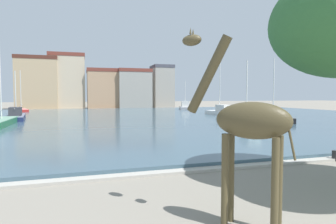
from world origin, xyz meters
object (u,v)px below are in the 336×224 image
Objects in this scene: sailboat_navy at (16,117)px; sailboat_red at (21,110)px; sailboat_black at (272,120)px; sailboat_grey at (185,107)px; giraffe_statue at (246,124)px; sailboat_green at (2,122)px; mooring_bollard at (335,156)px; sailboat_teal at (247,124)px; sailboat_white at (220,112)px.

sailboat_navy is 20.92m from sailboat_red.
sailboat_black is 29.55m from sailboat_grey.
giraffe_statue is 26.72m from sailboat_black.
sailboat_grey is (28.45, 24.77, 0.17)m from sailboat_green.
sailboat_grey is at bearing 71.17° from giraffe_statue.
sailboat_red reaches higher than giraffe_statue.
sailboat_grey is 46.61m from mooring_bollard.
sailboat_red is 52.81m from mooring_bollard.
giraffe_statue is 0.61× the size of sailboat_red.
sailboat_red is 31.99m from sailboat_grey.
sailboat_teal reaches higher than sailboat_navy.
sailboat_red is (-30.64, 20.37, -0.24)m from sailboat_white.
sailboat_grey is (0.56, 29.55, 0.18)m from sailboat_black.
sailboat_black is 1.02× the size of sailboat_grey.
sailboat_navy is 1.23× the size of sailboat_grey.
sailboat_grey reaches higher than sailboat_navy.
sailboat_green is (-11.27, 25.60, -1.98)m from giraffe_statue.
sailboat_teal is at bearing -108.60° from sailboat_white.
sailboat_navy is 1.20× the size of sailboat_black.
giraffe_statue is at bearing -108.83° from sailboat_grey.
sailboat_teal is at bearing 57.34° from giraffe_statue.
sailboat_navy is at bearing -80.58° from sailboat_red.
sailboat_green is 28.31m from mooring_bollard.
sailboat_red is (-14.74, 52.46, -2.07)m from giraffe_statue.
sailboat_white is 18.32m from sailboat_grey.
sailboat_white is at bearing -33.61° from sailboat_red.
sailboat_teal is 0.92× the size of sailboat_green.
sailboat_teal reaches higher than mooring_bollard.
mooring_bollard is at bearing -106.42° from sailboat_white.
sailboat_grey is at bearing 41.04° from sailboat_green.
sailboat_navy is 0.95× the size of sailboat_green.
sailboat_black reaches higher than sailboat_navy.
sailboat_green is at bearing 170.29° from sailboat_black.
sailboat_teal is 1.20× the size of sailboat_grey.
sailboat_teal is (-5.88, -4.06, 0.10)m from sailboat_black.
sailboat_green is (-22.02, 8.84, -0.08)m from sailboat_teal.
giraffe_statue is at bearing -74.31° from sailboat_red.
sailboat_green is (-27.90, 4.77, 0.01)m from sailboat_black.
sailboat_navy is at bearing 125.23° from mooring_bollard.
sailboat_teal is (10.74, 16.76, -1.90)m from giraffe_statue.
sailboat_black is 11.29m from sailboat_white.
mooring_bollard is (19.11, -20.88, -0.21)m from sailboat_green.
sailboat_green reaches higher than mooring_bollard.
sailboat_black is at bearing 51.40° from giraffe_statue.
giraffe_statue is 0.56× the size of sailboat_teal.
sailboat_white is at bearing 63.64° from giraffe_statue.
sailboat_white reaches higher than sailboat_red.
sailboat_red reaches higher than sailboat_navy.
sailboat_navy is at bearing 90.39° from sailboat_green.
giraffe_statue reaches higher than mooring_bollard.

